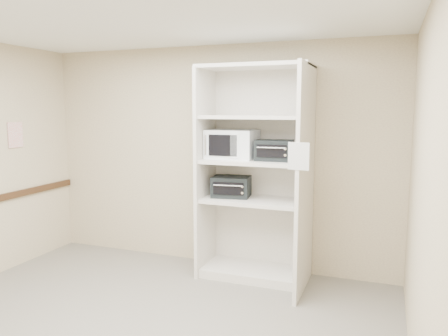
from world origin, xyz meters
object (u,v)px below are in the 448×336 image
(toaster_oven_lower, at_px, (231,187))
(microwave, at_px, (232,144))
(shelving_unit, at_px, (259,181))
(toaster_oven_upper, at_px, (274,150))

(toaster_oven_lower, bearing_deg, microwave, 67.81)
(microwave, relative_size, toaster_oven_lower, 1.29)
(shelving_unit, xyz_separation_m, toaster_oven_upper, (0.17, 0.01, 0.35))
(microwave, height_order, toaster_oven_lower, microwave)
(microwave, distance_m, toaster_oven_lower, 0.50)
(shelving_unit, distance_m, microwave, 0.53)
(shelving_unit, bearing_deg, microwave, 170.52)
(toaster_oven_upper, distance_m, toaster_oven_lower, 0.68)
(shelving_unit, distance_m, toaster_oven_lower, 0.36)
(toaster_oven_lower, bearing_deg, shelving_unit, -13.67)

